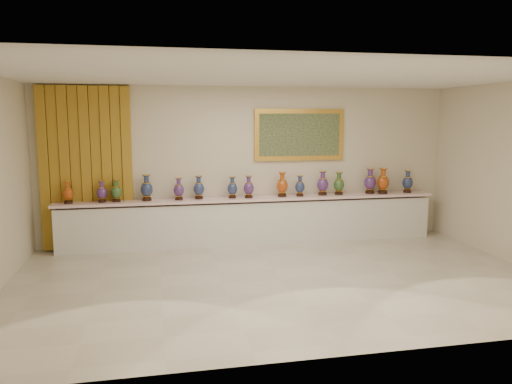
{
  "coord_description": "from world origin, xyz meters",
  "views": [
    {
      "loc": [
        -1.83,
        -6.99,
        2.39
      ],
      "look_at": [
        -0.04,
        1.7,
        1.09
      ],
      "focal_mm": 35.0,
      "sensor_mm": 36.0,
      "label": 1
    }
  ],
  "objects_px": {
    "vase_0": "(68,193)",
    "vase_2": "(116,192)",
    "vase_1": "(102,192)",
    "counter": "(252,221)"
  },
  "relations": [
    {
      "from": "vase_0",
      "to": "vase_2",
      "type": "distance_m",
      "value": 0.83
    },
    {
      "from": "vase_2",
      "to": "vase_1",
      "type": "bearing_deg",
      "value": -178.99
    },
    {
      "from": "counter",
      "to": "vase_0",
      "type": "xyz_separation_m",
      "value": [
        -3.34,
        -0.03,
        0.65
      ]
    },
    {
      "from": "counter",
      "to": "vase_1",
      "type": "height_order",
      "value": "vase_1"
    },
    {
      "from": "vase_0",
      "to": "vase_2",
      "type": "relative_size",
      "value": 1.0
    },
    {
      "from": "counter",
      "to": "vase_0",
      "type": "height_order",
      "value": "vase_0"
    },
    {
      "from": "counter",
      "to": "vase_1",
      "type": "bearing_deg",
      "value": -179.48
    },
    {
      "from": "counter",
      "to": "vase_2",
      "type": "xyz_separation_m",
      "value": [
        -2.51,
        -0.02,
        0.65
      ]
    },
    {
      "from": "vase_1",
      "to": "vase_2",
      "type": "xyz_separation_m",
      "value": [
        0.25,
        0.0,
        0.0
      ]
    },
    {
      "from": "vase_0",
      "to": "vase_2",
      "type": "height_order",
      "value": "same"
    }
  ]
}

